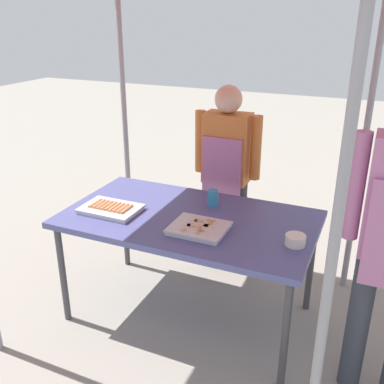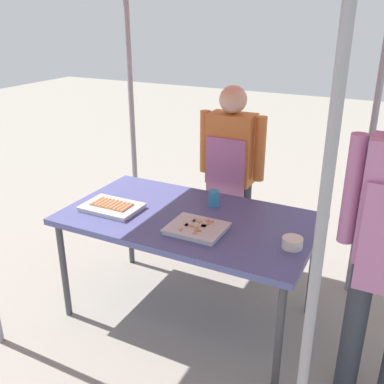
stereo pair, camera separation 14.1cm
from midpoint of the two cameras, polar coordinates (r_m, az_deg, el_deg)
name	(u,v)px [view 1 (the left image)]	position (r m, az deg, el deg)	size (l,w,h in m)	color
ground_plane	(189,313)	(3.22, -1.67, -15.30)	(18.00, 18.00, 0.00)	gray
stall_table	(189,224)	(2.85, -1.82, -4.13)	(1.60, 0.90, 0.75)	#4C518C
tray_grilled_sausages	(111,209)	(2.95, -11.77, -2.12)	(0.38, 0.26, 0.05)	silver
tray_meat_skewers	(199,228)	(2.64, -0.62, -4.70)	(0.34, 0.28, 0.04)	silver
condiment_bowl	(295,240)	(2.54, 11.62, -6.11)	(0.12, 0.12, 0.06)	silver
drink_cup_near_edge	(213,198)	(2.97, 1.34, -0.77)	(0.07, 0.07, 0.11)	#338CBF
vendor_woman	(227,167)	(3.38, 3.28, 3.27)	(0.52, 0.22, 1.48)	#333842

